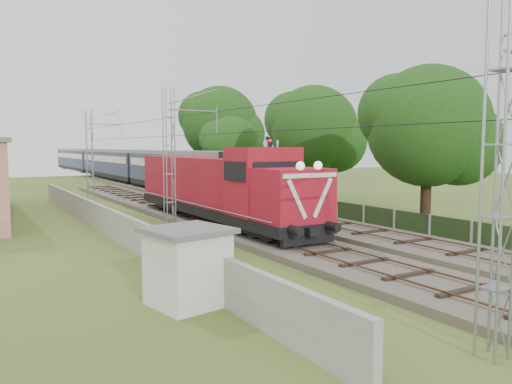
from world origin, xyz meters
TOP-DOWN VIEW (x-y plane):
  - ground at (0.00, 0.00)m, footprint 140.00×140.00m
  - track_main at (0.00, 7.00)m, footprint 4.20×70.00m
  - track_side at (5.00, 20.00)m, footprint 4.20×80.00m
  - catenary at (-2.95, 12.00)m, footprint 3.31×70.00m
  - boundary_wall at (-6.50, 12.00)m, footprint 0.25×40.00m
  - fence at (8.00, 3.00)m, footprint 0.12×32.00m
  - locomotive at (0.00, 11.80)m, footprint 3.20×18.28m
  - coach_rake at (5.00, 54.03)m, footprint 3.20×71.34m
  - signal_post at (3.29, 11.53)m, footprint 0.59×0.46m
  - relay_hut at (-7.40, -0.98)m, footprint 2.65×2.65m
  - tree_a at (9.69, 4.69)m, footprint 7.19×6.84m
  - tree_b at (11.69, 17.86)m, footprint 7.46×7.11m
  - tree_c at (9.78, 28.59)m, footprint 5.92×5.64m
  - tree_d at (12.28, 35.91)m, footprint 8.87×8.45m

SIDE VIEW (x-z plane):
  - ground at x=0.00m, z-range 0.00..0.00m
  - track_main at x=0.00m, z-range -0.04..0.41m
  - track_side at x=5.00m, z-range -0.04..0.41m
  - fence at x=8.00m, z-range 0.00..1.20m
  - boundary_wall at x=-6.50m, z-range 0.00..1.50m
  - relay_hut at x=-7.40m, z-range 0.01..2.36m
  - locomotive at x=0.00m, z-range 0.04..4.68m
  - coach_rake at x=5.00m, z-range 0.78..4.48m
  - signal_post at x=3.29m, z-range 1.01..6.39m
  - catenary at x=-2.95m, z-range 0.05..8.05m
  - tree_c at x=9.78m, z-range 0.95..8.62m
  - tree_a at x=9.69m, z-range 1.15..10.47m
  - tree_b at x=11.69m, z-range 1.20..10.87m
  - tree_d at x=12.28m, z-range 1.43..12.92m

